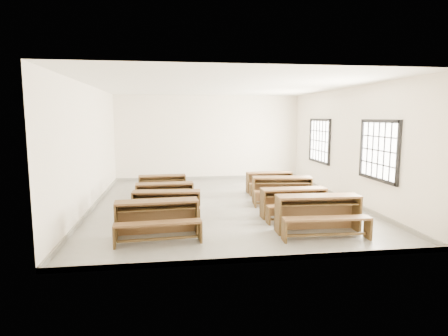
{
  "coord_description": "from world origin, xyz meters",
  "views": [
    {
      "loc": [
        -1.42,
        -10.04,
        2.39
      ],
      "look_at": [
        0.0,
        0.0,
        1.0
      ],
      "focal_mm": 30.0,
      "sensor_mm": 36.0,
      "label": 1
    }
  ],
  "objects": [
    {
      "name": "desk_set_6",
      "position": [
        1.61,
        -0.15,
        0.43
      ],
      "size": [
        1.73,
        1.04,
        0.74
      ],
      "rotation": [
        0.0,
        0.0,
        -0.12
      ],
      "color": "brown",
      "rests_on": "ground"
    },
    {
      "name": "room",
      "position": [
        0.09,
        0.0,
        2.14
      ],
      "size": [
        8.5,
        8.5,
        3.2
      ],
      "color": "gray",
      "rests_on": "ground"
    },
    {
      "name": "desk_set_4",
      "position": [
        1.57,
        -2.86,
        0.45
      ],
      "size": [
        1.77,
        0.97,
        0.78
      ],
      "rotation": [
        0.0,
        0.0,
        -0.04
      ],
      "color": "brown",
      "rests_on": "ground"
    },
    {
      "name": "desk_set_0",
      "position": [
        -1.72,
        -2.68,
        0.43
      ],
      "size": [
        1.7,
        0.96,
        0.74
      ],
      "rotation": [
        0.0,
        0.0,
        0.07
      ],
      "color": "brown",
      "rests_on": "ground"
    },
    {
      "name": "desk_set_5",
      "position": [
        1.46,
        -1.64,
        0.41
      ],
      "size": [
        1.58,
        0.85,
        0.7
      ],
      "rotation": [
        0.0,
        0.0,
        0.03
      ],
      "color": "brown",
      "rests_on": "ground"
    },
    {
      "name": "desk_set_1",
      "position": [
        -1.55,
        -1.53,
        0.41
      ],
      "size": [
        1.61,
        0.92,
        0.7
      ],
      "rotation": [
        0.0,
        0.0,
        -0.08
      ],
      "color": "brown",
      "rests_on": "ground"
    },
    {
      "name": "desk_set_7",
      "position": [
        1.65,
        1.35,
        0.38
      ],
      "size": [
        1.45,
        0.76,
        0.65
      ],
      "rotation": [
        0.0,
        0.0,
        0.01
      ],
      "color": "brown",
      "rests_on": "ground"
    },
    {
      "name": "desk_set_2",
      "position": [
        -1.61,
        -0.32,
        0.39
      ],
      "size": [
        1.53,
        0.85,
        0.67
      ],
      "rotation": [
        0.0,
        0.0,
        0.05
      ],
      "color": "brown",
      "rests_on": "ground"
    },
    {
      "name": "desk_set_3",
      "position": [
        -1.71,
        1.29,
        0.37
      ],
      "size": [
        1.45,
        0.82,
        0.63
      ],
      "rotation": [
        0.0,
        0.0,
        0.07
      ],
      "color": "brown",
      "rests_on": "ground"
    }
  ]
}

